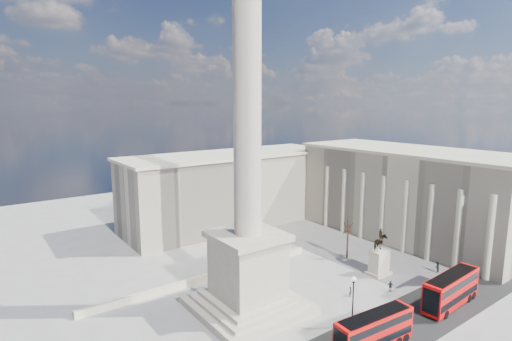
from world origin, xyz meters
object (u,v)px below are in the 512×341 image
object	(u,v)px
pedestrian_crossing	(390,286)
pedestrian_walking	(351,292)
nelsons_column	(248,218)
equestrian_statue	(379,259)
victorian_lamp	(353,298)
pedestrian_standing	(437,267)
red_bus_b	(374,330)
red_bus_c	(451,289)

from	to	relation	value
pedestrian_crossing	pedestrian_walking	bearing A→B (deg)	35.08
nelsons_column	equestrian_statue	distance (m)	26.19
nelsons_column	pedestrian_crossing	bearing A→B (deg)	-23.09
equestrian_statue	victorian_lamp	bearing A→B (deg)	-153.37
nelsons_column	equestrian_statue	xyz separation A→B (m)	(23.84, -3.62, -10.22)
victorian_lamp	pedestrian_standing	distance (m)	24.85
nelsons_column	pedestrian_walking	size ratio (longest dim) A/B	32.55
victorian_lamp	pedestrian_walking	distance (m)	8.93
pedestrian_walking	pedestrian_standing	distance (m)	18.52
victorian_lamp	pedestrian_standing	size ratio (longest dim) A/B	3.75
nelsons_column	red_bus_b	xyz separation A→B (m)	(6.46, -16.01, -10.69)
red_bus_c	pedestrian_walking	world-z (taller)	red_bus_c
red_bus_b	victorian_lamp	size ratio (longest dim) A/B	1.56
victorian_lamp	red_bus_b	bearing A→B (deg)	-107.01
equestrian_statue	pedestrian_walking	distance (m)	10.35
equestrian_statue	pedestrian_crossing	distance (m)	6.48
pedestrian_standing	pedestrian_crossing	xyz separation A→B (m)	(-12.20, 0.37, -0.07)
red_bus_c	pedestrian_walking	xyz separation A→B (m)	(-9.16, 9.97, -1.66)
pedestrian_standing	pedestrian_walking	bearing A→B (deg)	-17.25
red_bus_c	pedestrian_standing	xyz separation A→B (m)	(9.14, 7.16, -1.51)
victorian_lamp	pedestrian_crossing	size ratio (longest dim) A/B	4.08
nelsons_column	victorian_lamp	size ratio (longest dim) A/B	7.32
victorian_lamp	equestrian_statue	xyz separation A→B (m)	(16.06, 8.05, -1.32)
nelsons_column	victorian_lamp	distance (m)	16.62
red_bus_b	pedestrian_crossing	bearing A→B (deg)	33.43
nelsons_column	victorian_lamp	xyz separation A→B (m)	(7.78, -11.67, -8.91)
red_bus_b	victorian_lamp	bearing A→B (deg)	77.75
victorian_lamp	pedestrian_standing	bearing A→B (deg)	6.38
pedestrian_standing	pedestrian_crossing	world-z (taller)	pedestrian_standing
victorian_lamp	pedestrian_walking	bearing A→B (deg)	41.83
pedestrian_walking	pedestrian_crossing	size ratio (longest dim) A/B	0.92
pedestrian_standing	red_bus_b	bearing A→B (deg)	6.80
equestrian_statue	pedestrian_crossing	size ratio (longest dim) A/B	4.68
nelsons_column	pedestrian_standing	bearing A→B (deg)	-15.46
pedestrian_crossing	red_bus_c	bearing A→B (deg)	168.99
equestrian_statue	red_bus_b	bearing A→B (deg)	-144.51
red_bus_c	pedestrian_standing	bearing A→B (deg)	34.76
equestrian_statue	pedestrian_walking	xyz separation A→B (m)	(-9.86, -2.50, -1.93)
red_bus_c	pedestrian_crossing	xyz separation A→B (m)	(-3.06, 7.53, -1.59)
pedestrian_crossing	nelsons_column	bearing A→B (deg)	33.79
equestrian_statue	pedestrian_crossing	bearing A→B (deg)	-127.22
red_bus_b	red_bus_c	distance (m)	16.69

